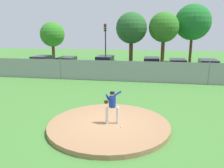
% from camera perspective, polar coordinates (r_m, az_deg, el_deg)
% --- Properties ---
extents(ground_plane, '(80.00, 80.00, 0.00)m').
position_cam_1_polar(ground_plane, '(16.30, 3.23, -2.40)').
color(ground_plane, '#427A33').
extents(asphalt_strip, '(44.00, 7.00, 0.01)m').
position_cam_1_polar(asphalt_strip, '(24.56, 5.68, 2.87)').
color(asphalt_strip, '#2B2B2D').
rests_on(asphalt_strip, ground_plane).
extents(pitchers_mound, '(5.66, 5.66, 0.21)m').
position_cam_1_polar(pitchers_mound, '(10.66, -0.81, -10.40)').
color(pitchers_mound, '#99704C').
rests_on(pitchers_mound, ground_plane).
extents(pitcher_youth, '(0.83, 0.32, 1.59)m').
position_cam_1_polar(pitcher_youth, '(10.24, -0.00, -5.11)').
color(pitcher_youth, silver).
rests_on(pitcher_youth, pitchers_mound).
extents(baseball, '(0.07, 0.07, 0.07)m').
position_cam_1_polar(baseball, '(10.16, 2.35, -10.77)').
color(baseball, white).
rests_on(baseball, pitchers_mound).
extents(chainlink_fence, '(32.99, 0.07, 1.96)m').
position_cam_1_polar(chainlink_fence, '(19.98, 4.69, 3.22)').
color(chainlink_fence, gray).
rests_on(chainlink_fence, ground_plane).
extents(parked_car_slate, '(2.10, 4.57, 1.61)m').
position_cam_1_polar(parked_car_slate, '(25.84, -11.42, 4.92)').
color(parked_car_slate, slate).
rests_on(parked_car_slate, ground_plane).
extents(parked_car_navy, '(1.81, 4.27, 1.69)m').
position_cam_1_polar(parked_car_navy, '(24.55, 9.98, 4.61)').
color(parked_car_navy, '#161E4C').
rests_on(parked_car_navy, ground_plane).
extents(parked_car_teal, '(1.87, 4.67, 1.76)m').
position_cam_1_polar(parked_car_teal, '(25.07, -1.78, 5.07)').
color(parked_car_teal, '#146066').
rests_on(parked_car_teal, ground_plane).
extents(parked_car_silver, '(2.04, 4.62, 1.64)m').
position_cam_1_polar(parked_car_silver, '(24.71, 23.19, 3.77)').
color(parked_car_silver, '#B7BABF').
rests_on(parked_car_silver, ground_plane).
extents(parked_car_white, '(2.15, 4.86, 1.66)m').
position_cam_1_polar(parked_car_white, '(27.24, -17.14, 5.08)').
color(parked_car_white, silver).
rests_on(parked_car_white, ground_plane).
extents(parked_car_red, '(1.85, 4.13, 1.64)m').
position_cam_1_polar(parked_car_red, '(24.14, 16.31, 4.09)').
color(parked_car_red, '#A81919').
rests_on(parked_car_red, ground_plane).
extents(traffic_cone_orange, '(0.40, 0.40, 0.55)m').
position_cam_1_polar(traffic_cone_orange, '(27.33, 4.26, 4.49)').
color(traffic_cone_orange, orange).
rests_on(traffic_cone_orange, asphalt_strip).
extents(traffic_light_near, '(0.28, 0.46, 5.32)m').
position_cam_1_polar(traffic_light_near, '(28.57, -1.71, 11.64)').
color(traffic_light_near, black).
rests_on(traffic_light_near, ground_plane).
extents(tree_leaning_west, '(3.67, 3.67, 5.81)m').
position_cam_1_polar(tree_leaning_west, '(35.79, -14.93, 12.07)').
color(tree_leaning_west, '#4C331E').
rests_on(tree_leaning_west, ground_plane).
extents(tree_slender_far, '(4.13, 4.13, 6.91)m').
position_cam_1_polar(tree_slender_far, '(30.82, 4.95, 13.94)').
color(tree_slender_far, '#4C331E').
rests_on(tree_slender_far, ground_plane).
extents(tree_broad_right, '(3.91, 3.91, 6.90)m').
position_cam_1_polar(tree_broad_right, '(30.83, 13.06, 13.84)').
color(tree_broad_right, '#4C331E').
rests_on(tree_broad_right, ground_plane).
extents(tree_broad_left, '(4.86, 4.86, 8.06)m').
position_cam_1_polar(tree_broad_left, '(33.57, 19.85, 14.55)').
color(tree_broad_left, '#4C331E').
rests_on(tree_broad_left, ground_plane).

